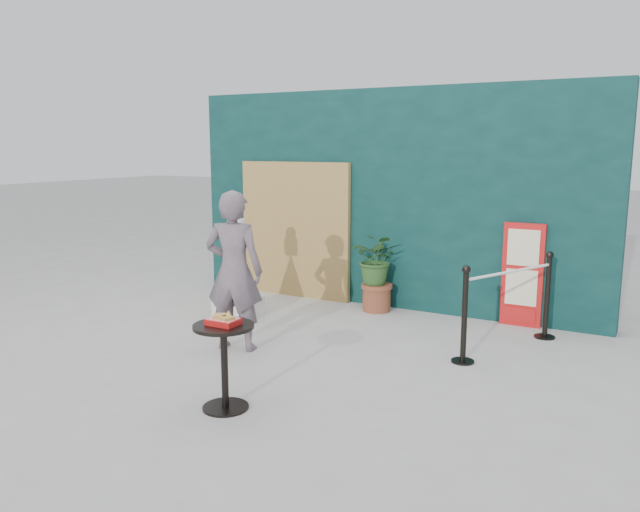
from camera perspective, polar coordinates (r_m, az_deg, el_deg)
The scene contains 10 objects.
ground at distance 6.36m, azimuth -5.38°, elevation -10.60°, with size 60.00×60.00×0.00m, color #ADAAA5.
back_wall at distance 8.75m, azimuth 6.27°, elevation 5.19°, with size 6.00×0.30×3.00m, color #092927.
bamboo_fence at distance 9.26m, azimuth -2.32°, elevation 2.40°, with size 1.80×0.08×2.00m, color tan.
woman at distance 6.88m, azimuth -7.86°, elevation -1.36°, with size 0.65×0.42×1.77m, color slate.
menu_board at distance 8.13m, azimuth 18.01°, elevation -1.68°, with size 0.50×0.07×1.30m.
statue at distance 8.19m, azimuth -7.54°, elevation -1.49°, with size 0.58×0.58×1.49m.
cafe_table at distance 5.43m, azimuth -8.75°, elevation -8.77°, with size 0.52×0.52×0.75m.
food_basket at distance 5.34m, azimuth -8.81°, elevation -5.83°, with size 0.26×0.19×0.11m.
planter at distance 8.49m, azimuth 5.24°, elevation -0.94°, with size 0.63×0.55×1.07m.
stanchion_barrier at distance 7.19m, azimuth 16.83°, elevation -4.41°, with size 0.84×1.54×1.03m.
Camera 1 is at (3.40, -4.88, 2.25)m, focal length 35.00 mm.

